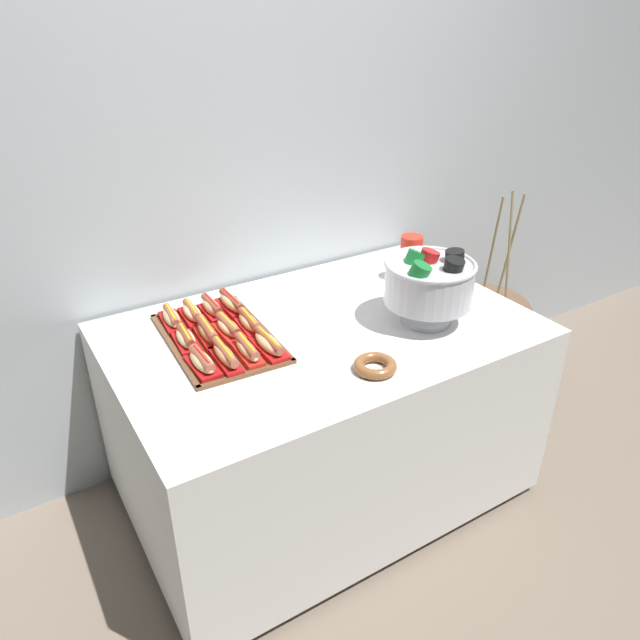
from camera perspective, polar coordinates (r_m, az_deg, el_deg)
name	(u,v)px	position (r m, az deg, el deg)	size (l,w,h in m)	color
ground_plane	(322,486)	(2.58, 0.18, -15.51)	(10.00, 10.00, 0.00)	#7A6B5B
back_wall	(246,141)	(2.39, -6.99, 16.45)	(6.00, 0.10, 2.60)	#B2BCC1
buffet_table	(322,409)	(2.32, 0.19, -8.43)	(1.46, 0.96, 0.75)	white
floor_vase	(482,342)	(3.17, 15.14, -2.00)	(0.50, 0.50, 1.02)	brown
serving_tray	(219,338)	(2.08, -9.56, -1.71)	(0.36, 0.54, 0.01)	brown
hot_dog_0	(202,362)	(1.90, -11.10, -3.96)	(0.07, 0.16, 0.06)	#B21414
hot_dog_1	(225,356)	(1.91, -8.99, -3.36)	(0.06, 0.19, 0.06)	#B21414
hot_dog_2	(247,350)	(1.94, -6.91, -2.83)	(0.07, 0.17, 0.06)	red
hot_dog_3	(269,344)	(1.96, -4.89, -2.31)	(0.07, 0.18, 0.06)	#B21414
hot_dog_4	(186,339)	(2.04, -12.59, -1.76)	(0.08, 0.16, 0.06)	#B21414
hot_dog_5	(208,332)	(2.05, -10.61, -1.15)	(0.07, 0.18, 0.06)	red
hot_dog_6	(229,328)	(2.07, -8.66, -0.75)	(0.07, 0.16, 0.06)	red
hot_dog_7	(249,323)	(2.09, -6.74, -0.28)	(0.07, 0.16, 0.06)	red
hot_dog_8	(172,318)	(2.18, -13.89, 0.15)	(0.08, 0.17, 0.06)	#B21414
hot_dog_9	(192,313)	(2.19, -12.02, 0.63)	(0.08, 0.17, 0.06)	#B21414
hot_dog_10	(212,308)	(2.21, -10.19, 1.14)	(0.06, 0.15, 0.06)	red
hot_dog_11	(232,304)	(2.23, -8.38, 1.56)	(0.06, 0.18, 0.06)	#B21414
punch_bowl	(429,281)	(2.12, 10.31, 3.63)	(0.32, 0.32, 0.28)	silver
cup_stack	(411,258)	(2.47, 8.59, 5.80)	(0.09, 0.09, 0.19)	red
donut	(375,366)	(1.88, 5.25, -4.34)	(0.14, 0.14, 0.03)	brown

